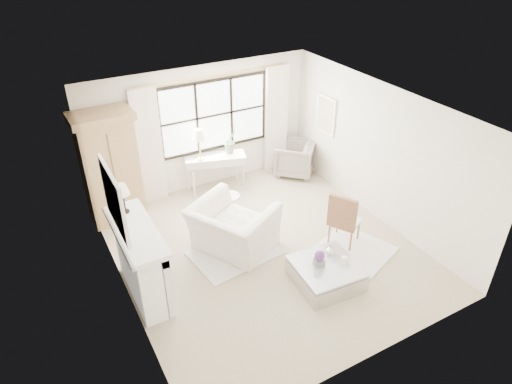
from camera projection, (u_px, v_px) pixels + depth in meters
floor at (265, 250)px, 8.34m from camera, size 5.50×5.50×0.00m
ceiling at (267, 110)px, 6.93m from camera, size 5.50×5.50×0.00m
wall_back at (202, 128)px, 9.69m from camera, size 5.00×0.00×5.00m
wall_front at (379, 287)px, 5.58m from camera, size 5.00×0.00×5.00m
wall_left at (117, 229)px, 6.60m from camera, size 0.00×5.50×5.50m
wall_right at (380, 154)px, 8.67m from camera, size 0.00×5.50×5.50m
window_pane at (214, 115)px, 9.67m from camera, size 2.40×0.02×1.50m
window_frame at (214, 115)px, 9.66m from camera, size 2.50×0.04×1.50m
curtain_rod at (213, 75)px, 9.17m from camera, size 3.30×0.04×0.04m
curtain_left at (149, 147)px, 9.18m from camera, size 0.55×0.10×2.47m
curtain_right at (276, 119)px, 10.42m from camera, size 0.55×0.10×2.47m
fireplace at (139, 261)px, 7.06m from camera, size 0.58×1.66×1.26m
mirror_frame at (114, 200)px, 6.36m from camera, size 0.05×1.15×0.95m
mirror_glass at (116, 199)px, 6.37m from camera, size 0.02×1.00×0.80m
art_frame at (326, 115)px, 9.82m from camera, size 0.04×0.62×0.82m
art_canvas at (325, 115)px, 9.81m from camera, size 0.01×0.52×0.72m
mantel_lamp at (122, 191)px, 6.93m from camera, size 0.22×0.22×0.51m
armoire at (110, 167)px, 8.65m from camera, size 1.14×0.73×2.24m
console_table at (216, 172)px, 10.01m from camera, size 1.38×0.82×0.80m
console_lamp at (199, 135)px, 9.37m from camera, size 0.28×0.28×0.69m
orchid_plant at (231, 141)px, 9.82m from camera, size 0.33×0.28×0.54m
side_table at (230, 203)px, 9.07m from camera, size 0.40×0.40×0.51m
rug_left at (235, 253)px, 8.24m from camera, size 1.63×1.24×0.03m
rug_right at (348, 256)px, 8.15m from camera, size 1.93×1.70×0.03m
club_armchair at (233, 228)px, 8.16m from camera, size 1.71×1.78×0.89m
wingback_chair at (295, 158)px, 10.60m from camera, size 1.20×1.20×0.78m
french_chair at (344, 229)px, 8.35m from camera, size 0.66×0.66×1.08m
coffee_table at (326, 274)px, 7.50m from camera, size 1.07×1.07×0.38m
planter_box at (319, 262)px, 7.37m from camera, size 0.19×0.19×0.12m
planter_flowers at (320, 256)px, 7.29m from camera, size 0.17×0.17×0.17m
pillar_candle at (344, 260)px, 7.41m from camera, size 0.10×0.10×0.12m
coffee_vase at (330, 250)px, 7.59m from camera, size 0.17×0.17×0.17m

